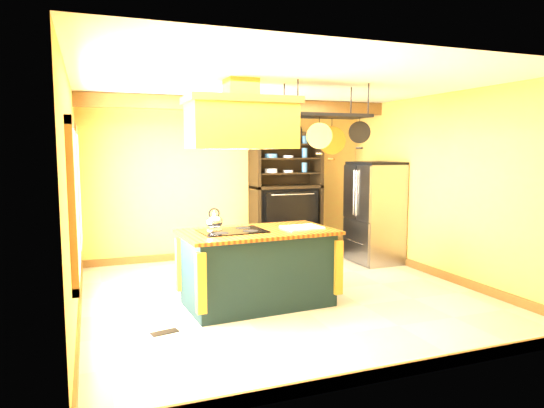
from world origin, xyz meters
TOP-DOWN VIEW (x-y plane):
  - floor at (0.00, 0.00)m, footprint 5.00×5.00m
  - ceiling at (0.00, 0.00)m, footprint 5.00×5.00m
  - wall_back at (0.00, 2.50)m, footprint 5.00×0.02m
  - wall_front at (0.00, -2.50)m, footprint 5.00×0.02m
  - wall_left at (-2.50, 0.00)m, footprint 0.02×5.00m
  - wall_right at (2.50, 0.00)m, footprint 0.02×5.00m
  - ceiling_beam at (0.00, 1.70)m, footprint 5.00×0.15m
  - window_near at (-2.47, -0.80)m, footprint 0.06×1.06m
  - window_far at (-2.47, 0.60)m, footprint 0.06×1.06m
  - kitchen_island at (-0.44, -0.25)m, footprint 1.90×1.14m
  - range_hood at (-0.64, -0.25)m, footprint 1.29×0.73m
  - pot_rack at (0.46, -0.25)m, footprint 1.12×0.53m
  - refrigerator at (2.12, 1.20)m, footprint 0.72×0.84m
  - hutch at (0.94, 2.26)m, footprint 1.24×0.56m
  - floor_register at (-1.65, -0.79)m, footprint 0.30×0.17m

SIDE VIEW (x-z plane):
  - floor at x=0.00m, z-range 0.00..0.00m
  - floor_register at x=-1.65m, z-range 0.00..0.01m
  - kitchen_island at x=-0.44m, z-range -0.09..1.02m
  - refrigerator at x=2.12m, z-range -0.02..1.62m
  - hutch at x=0.94m, z-range -0.24..1.95m
  - wall_back at x=0.00m, z-range 0.00..2.70m
  - wall_front at x=0.00m, z-range 0.00..2.70m
  - wall_left at x=-2.50m, z-range 0.00..2.70m
  - wall_right at x=2.50m, z-range 0.00..2.70m
  - window_near at x=-2.47m, z-range 0.62..2.18m
  - window_far at x=-2.47m, z-range 0.62..2.18m
  - pot_rack at x=0.46m, z-range 1.78..2.65m
  - range_hood at x=-0.64m, z-range 1.83..2.63m
  - ceiling_beam at x=0.00m, z-range 2.49..2.69m
  - ceiling at x=0.00m, z-range 2.70..2.70m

